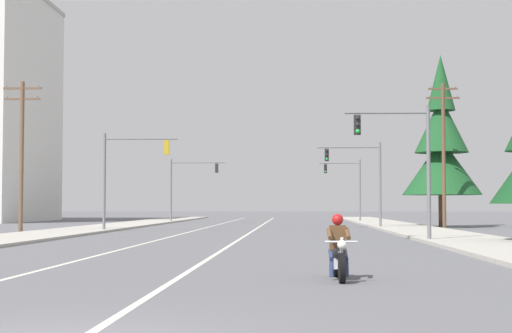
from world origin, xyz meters
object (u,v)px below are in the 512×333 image
(motorcycle_with_rider, at_px, (338,253))
(traffic_signal_near_left, at_px, (126,167))
(utility_pole_left_near, at_px, (22,151))
(traffic_signal_mid_left, at_px, (187,180))
(conifer_tree_right_verge_far, at_px, (441,148))
(traffic_signal_mid_right, at_px, (362,172))
(traffic_signal_far_right, at_px, (348,181))
(utility_pole_right_far, at_px, (444,150))
(traffic_signal_near_right, at_px, (405,153))

(motorcycle_with_rider, bearing_deg, traffic_signal_near_left, 110.00)
(traffic_signal_near_left, height_order, utility_pole_left_near, utility_pole_left_near)
(traffic_signal_mid_left, height_order, conifer_tree_right_verge_far, conifer_tree_right_verge_far)
(traffic_signal_near_left, distance_m, traffic_signal_mid_right, 17.53)
(motorcycle_with_rider, bearing_deg, traffic_signal_far_right, 85.85)
(traffic_signal_near_left, distance_m, traffic_signal_mid_left, 28.10)
(traffic_signal_far_right, height_order, conifer_tree_right_verge_far, conifer_tree_right_verge_far)
(utility_pole_left_near, height_order, conifer_tree_right_verge_far, conifer_tree_right_verge_far)
(utility_pole_right_far, height_order, conifer_tree_right_verge_far, conifer_tree_right_verge_far)
(traffic_signal_far_right, relative_size, utility_pole_left_near, 0.68)
(traffic_signal_far_right, distance_m, conifer_tree_right_verge_far, 19.41)
(traffic_signal_near_right, relative_size, utility_pole_left_near, 0.68)
(motorcycle_with_rider, distance_m, utility_pole_left_near, 34.43)
(motorcycle_with_rider, height_order, traffic_signal_near_right, traffic_signal_near_right)
(traffic_signal_mid_right, xyz_separation_m, utility_pole_left_near, (-21.38, -10.56, 0.88))
(utility_pole_left_near, xyz_separation_m, conifer_tree_right_verge_far, (27.65, 13.52, 1.05))
(traffic_signal_mid_right, distance_m, utility_pole_right_far, 5.98)
(utility_pole_right_far, bearing_deg, motorcycle_with_rider, -103.98)
(utility_pole_right_far, xyz_separation_m, conifer_tree_right_verge_far, (0.73, 4.74, 0.52))
(traffic_signal_near_right, distance_m, traffic_signal_mid_right, 21.53)
(traffic_signal_near_left, xyz_separation_m, traffic_signal_mid_right, (15.55, 8.10, -0.01))
(traffic_signal_mid_right, relative_size, traffic_signal_far_right, 1.00)
(traffic_signal_mid_right, xyz_separation_m, traffic_signal_far_right, (0.48, 21.39, -0.03))
(traffic_signal_near_right, distance_m, conifer_tree_right_verge_far, 25.34)
(traffic_signal_far_right, xyz_separation_m, conifer_tree_right_verge_far, (5.78, -18.43, 1.96))
(utility_pole_right_far, bearing_deg, conifer_tree_right_verge_far, 81.23)
(traffic_signal_near_right, bearing_deg, utility_pole_right_far, 74.59)
(traffic_signal_mid_right, relative_size, conifer_tree_right_verge_far, 0.47)
(traffic_signal_near_left, relative_size, traffic_signal_far_right, 1.00)
(traffic_signal_near_left, distance_m, conifer_tree_right_verge_far, 24.54)
(traffic_signal_mid_right, relative_size, utility_pole_left_near, 0.68)
(traffic_signal_mid_left, height_order, utility_pole_left_near, utility_pole_left_near)
(utility_pole_left_near, bearing_deg, conifer_tree_right_verge_far, 26.06)
(traffic_signal_near_right, distance_m, utility_pole_left_near, 24.13)
(traffic_signal_near_right, bearing_deg, conifer_tree_right_verge_far, 75.84)
(motorcycle_with_rider, relative_size, utility_pole_right_far, 0.21)
(traffic_signal_near_left, xyz_separation_m, traffic_signal_mid_left, (0.10, 28.10, 0.04))
(traffic_signal_far_right, distance_m, utility_pole_left_near, 38.73)
(traffic_signal_mid_left, xyz_separation_m, conifer_tree_right_verge_far, (21.72, -17.03, 1.88))
(traffic_signal_near_right, bearing_deg, utility_pole_left_near, 152.93)
(motorcycle_with_rider, distance_m, traffic_signal_mid_left, 61.13)
(traffic_signal_mid_right, relative_size, traffic_signal_mid_left, 1.00)
(traffic_signal_near_left, height_order, utility_pole_right_far, utility_pole_right_far)
(motorcycle_with_rider, relative_size, traffic_signal_far_right, 0.35)
(utility_pole_left_near, xyz_separation_m, utility_pole_right_far, (26.92, 8.78, 0.53))
(traffic_signal_far_right, relative_size, utility_pole_right_far, 0.61)
(traffic_signal_mid_right, bearing_deg, motorcycle_with_rider, -95.67)
(traffic_signal_near_left, height_order, traffic_signal_mid_left, same)
(traffic_signal_far_right, bearing_deg, traffic_signal_near_right, -90.53)
(utility_pole_left_near, bearing_deg, utility_pole_right_far, 18.07)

